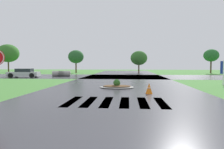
% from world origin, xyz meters
% --- Properties ---
extents(asphalt_roadway, '(11.59, 80.00, 0.01)m').
position_xyz_m(asphalt_roadway, '(0.00, 10.00, 0.00)').
color(asphalt_roadway, '#35353A').
rests_on(asphalt_roadway, ground).
extents(asphalt_cross_road, '(90.00, 10.43, 0.01)m').
position_xyz_m(asphalt_cross_road, '(0.00, 24.96, 0.00)').
color(asphalt_cross_road, '#35353A').
rests_on(asphalt_cross_road, ground).
extents(crosswalk_stripes, '(4.95, 2.88, 0.01)m').
position_xyz_m(crosswalk_stripes, '(0.00, 5.42, 0.00)').
color(crosswalk_stripes, white).
rests_on(crosswalk_stripes, ground).
extents(median_island, '(2.72, 1.95, 0.68)m').
position_xyz_m(median_island, '(-0.29, 11.26, 0.14)').
color(median_island, '#9E9B93').
rests_on(median_island, ground).
extents(car_dark_suv, '(4.39, 2.45, 1.24)m').
position_xyz_m(car_dark_suv, '(-14.18, 22.21, 0.59)').
color(car_dark_suv, '#B7B7BF').
rests_on(car_dark_suv, ground).
extents(drainage_pipe_stack, '(2.81, 1.43, 0.84)m').
position_xyz_m(drainage_pipe_stack, '(-9.64, 24.87, 0.42)').
color(drainage_pipe_stack, '#9E9B93').
rests_on(drainage_pipe_stack, ground).
extents(traffic_cone, '(0.44, 0.44, 0.69)m').
position_xyz_m(traffic_cone, '(1.95, 8.30, 0.34)').
color(traffic_cone, orange).
rests_on(traffic_cone, ground).
extents(background_treeline, '(45.63, 6.17, 6.04)m').
position_xyz_m(background_treeline, '(-10.40, 35.88, 3.71)').
color(background_treeline, '#4C3823').
rests_on(background_treeline, ground).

